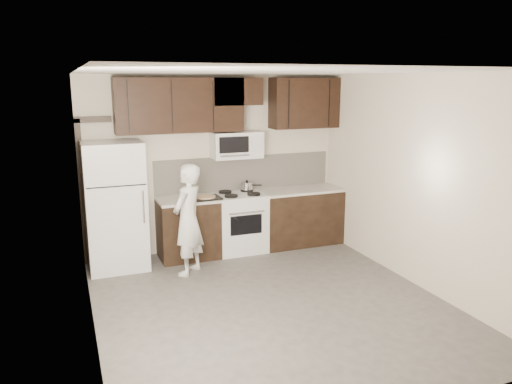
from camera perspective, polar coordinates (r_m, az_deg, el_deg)
floor at (r=6.12m, az=1.62°, el=-12.58°), size 4.50×4.50×0.00m
back_wall at (r=7.76m, az=-4.81°, el=3.25°), size 4.00×0.00×4.00m
ceiling at (r=5.54m, az=1.79°, el=13.60°), size 4.50×4.50×0.00m
counter_run at (r=7.86m, az=0.18°, el=-3.27°), size 2.95×0.64×0.91m
stove at (r=7.76m, az=-1.90°, el=-3.46°), size 0.76×0.66×0.94m
backsplash at (r=7.93m, az=-1.30°, el=2.24°), size 2.90×0.02×0.54m
upper_cabinets at (r=7.56m, az=-3.02°, el=10.13°), size 3.48×0.35×0.78m
microwave at (r=7.63m, az=-2.26°, el=5.39°), size 0.76×0.42×0.40m
refrigerator at (r=7.22m, az=-15.78°, el=-1.55°), size 0.80×0.76×1.80m
door_trim at (r=7.44m, az=-19.03°, el=1.39°), size 0.50×0.08×2.12m
saucepan at (r=7.83m, az=-1.04°, el=0.64°), size 0.32×0.19×0.18m
baking_tray at (r=7.35m, az=-5.78°, el=-0.70°), size 0.45×0.35×0.02m
pizza at (r=7.35m, az=-5.78°, el=-0.54°), size 0.31×0.31×0.02m
person at (r=6.82m, az=-7.77°, el=-3.16°), size 0.65×0.66×1.53m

